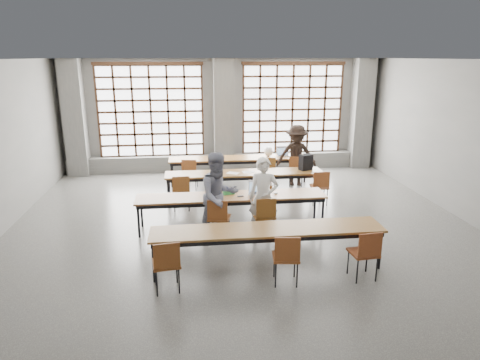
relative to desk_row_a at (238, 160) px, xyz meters
name	(u,v)px	position (x,y,z in m)	size (l,w,h in m)	color
floor	(245,234)	(-0.31, -3.85, -0.66)	(11.00, 11.00, 0.00)	#51514F
ceiling	(245,60)	(-0.31, -3.85, 2.84)	(11.00, 11.00, 0.00)	silver
wall_back	(223,115)	(-0.31, 1.65, 1.09)	(10.00, 10.00, 0.00)	slate
wall_front	(341,310)	(-0.31, -9.35, 1.09)	(10.00, 10.00, 0.00)	slate
column_left	(75,119)	(-4.81, 1.37, 1.09)	(0.60, 0.55, 3.50)	#5B5B59
column_mid	(223,116)	(-0.31, 1.37, 1.09)	(0.60, 0.55, 3.50)	#5B5B59
column_right	(361,114)	(4.19, 1.37, 1.09)	(0.60, 0.55, 3.50)	#5B5B59
window_left	(151,112)	(-2.56, 1.57, 1.24)	(3.32, 0.12, 3.00)	white
window_right	(292,110)	(1.94, 1.57, 1.24)	(3.32, 0.12, 3.00)	white
sill_ledge	(224,162)	(-0.31, 1.45, -0.41)	(9.80, 0.35, 0.50)	#5B5B59
desk_row_a	(238,160)	(0.00, 0.00, 0.00)	(4.00, 0.70, 0.73)	brown
desk_row_b	(244,175)	(-0.03, -1.64, 0.00)	(4.00, 0.70, 0.73)	brown
desk_row_c	(231,198)	(-0.55, -3.47, 0.00)	(4.00, 0.70, 0.73)	brown
desk_row_d	(268,232)	(-0.11, -5.34, 0.00)	(4.00, 0.70, 0.73)	brown
chair_back_left	(190,171)	(-1.41, -0.63, -0.13)	(0.48, 0.48, 0.88)	brown
chair_back_mid	(269,169)	(0.78, -0.63, -0.13)	(0.51, 0.51, 0.88)	brown
chair_back_right	(296,168)	(1.58, -0.63, -0.13)	(0.52, 0.53, 0.88)	brown
chair_mid_left	(181,189)	(-1.63, -2.27, -0.13)	(0.44, 0.44, 0.88)	#672F14
chair_mid_centre	(263,186)	(0.35, -2.27, -0.13)	(0.50, 0.51, 0.88)	brown
chair_mid_right	(320,184)	(1.76, -2.27, -0.13)	(0.45, 0.46, 0.88)	brown
chair_front_left	(219,215)	(-0.87, -4.10, -0.13)	(0.51, 0.51, 0.88)	brown
chair_front_right	(265,213)	(0.06, -4.10, -0.13)	(0.45, 0.45, 0.88)	brown
chair_near_left	(167,261)	(-1.80, -5.97, -0.13)	(0.47, 0.47, 0.88)	brown
chair_near_mid	(286,254)	(0.08, -5.97, -0.13)	(0.47, 0.47, 0.88)	brown
chair_near_right	(366,250)	(1.40, -5.97, -0.13)	(0.45, 0.46, 0.88)	maroon
student_male	(263,198)	(0.05, -3.97, 0.16)	(0.60, 0.39, 1.65)	white
student_female	(219,196)	(-0.85, -3.97, 0.22)	(0.86, 0.67, 1.77)	#181E4A
student_back	(296,155)	(1.60, -0.50, 0.20)	(1.12, 0.64, 1.73)	black
laptop_front	(257,190)	(0.01, -3.36, 0.13)	(0.40, 0.36, 0.26)	silver
laptop_back	(283,153)	(1.35, 0.11, 0.13)	(0.37, 0.32, 0.26)	#ABACB0
mouse	(276,193)	(0.40, -3.49, 0.08)	(0.10, 0.06, 0.04)	white
green_box	(229,192)	(-0.60, -3.39, 0.11)	(0.25, 0.09, 0.09)	green
phone	(240,196)	(-0.37, -3.57, 0.07)	(0.13, 0.06, 0.01)	black
paper_sheet_b	(233,173)	(-0.33, -1.69, 0.07)	(0.30, 0.21, 0.00)	white
paper_sheet_c	(248,172)	(0.07, -1.64, 0.07)	(0.30, 0.21, 0.00)	white
backpack	(306,162)	(1.57, -1.59, 0.27)	(0.32, 0.20, 0.40)	black
plastic_bag	(269,152)	(0.90, 0.05, 0.21)	(0.26, 0.21, 0.29)	white
red_pouch	(166,261)	(-1.81, -5.89, -0.16)	(0.20, 0.08, 0.06)	#B01524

